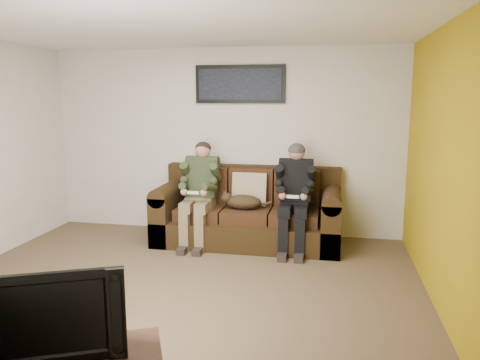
% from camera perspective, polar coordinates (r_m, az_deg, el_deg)
% --- Properties ---
extents(floor, '(5.00, 5.00, 0.00)m').
position_cam_1_polar(floor, '(4.86, -7.98, -13.43)').
color(floor, brown).
rests_on(floor, ground).
extents(ceiling, '(5.00, 5.00, 0.00)m').
position_cam_1_polar(ceiling, '(4.51, -8.84, 18.51)').
color(ceiling, silver).
rests_on(ceiling, ground).
extents(wall_back, '(5.00, 0.00, 5.00)m').
position_cam_1_polar(wall_back, '(6.65, -1.95, 4.67)').
color(wall_back, beige).
rests_on(wall_back, ground).
extents(wall_front, '(5.00, 0.00, 5.00)m').
position_cam_1_polar(wall_front, '(2.54, -25.51, -5.43)').
color(wall_front, beige).
rests_on(wall_front, ground).
extents(wall_right, '(0.00, 4.50, 4.50)m').
position_cam_1_polar(wall_right, '(4.37, 24.30, 0.86)').
color(wall_right, beige).
rests_on(wall_right, ground).
extents(accent_wall_right, '(0.00, 4.50, 4.50)m').
position_cam_1_polar(accent_wall_right, '(4.37, 24.17, 0.87)').
color(accent_wall_right, '#AC8E11').
rests_on(accent_wall_right, ground).
extents(sofa, '(2.42, 1.04, 0.99)m').
position_cam_1_polar(sofa, '(6.33, 1.11, -4.14)').
color(sofa, black).
rests_on(sofa, ground).
extents(throw_pillow, '(0.46, 0.22, 0.46)m').
position_cam_1_polar(throw_pillow, '(6.30, 1.19, -1.13)').
color(throw_pillow, tan).
rests_on(throw_pillow, sofa).
extents(throw_blanket, '(0.49, 0.24, 0.09)m').
position_cam_1_polar(throw_blanket, '(6.66, -4.67, 1.96)').
color(throw_blanket, '#C0A98D').
rests_on(throw_blanket, sofa).
extents(person_left, '(0.51, 0.87, 1.34)m').
position_cam_1_polar(person_left, '(6.18, -4.92, -0.80)').
color(person_left, '#76684A').
rests_on(person_left, sofa).
extents(person_right, '(0.51, 0.86, 1.35)m').
position_cam_1_polar(person_right, '(5.97, 6.71, -1.20)').
color(person_right, black).
rests_on(person_right, sofa).
extents(cat, '(0.66, 0.26, 0.24)m').
position_cam_1_polar(cat, '(6.10, 0.23, -2.64)').
color(cat, '#42301A').
rests_on(cat, sofa).
extents(framed_poster, '(1.25, 0.05, 0.52)m').
position_cam_1_polar(framed_poster, '(6.54, -0.01, 11.60)').
color(framed_poster, black).
rests_on(framed_poster, wall_back).
extents(television, '(0.93, 0.52, 0.55)m').
position_cam_1_polar(television, '(3.03, -23.15, -14.73)').
color(television, black).
rests_on(television, tv_stand).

